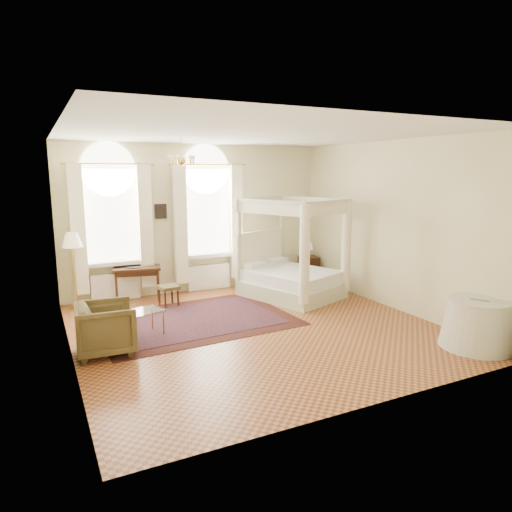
{
  "coord_description": "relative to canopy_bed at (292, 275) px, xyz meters",
  "views": [
    {
      "loc": [
        -3.38,
        -6.82,
        2.69
      ],
      "look_at": [
        0.19,
        0.4,
        1.2
      ],
      "focal_mm": 32.0,
      "sensor_mm": 36.0,
      "label": 1
    }
  ],
  "objects": [
    {
      "name": "ground",
      "position": [
        -1.61,
        -1.51,
        -0.49
      ],
      "size": [
        6.0,
        6.0,
        0.0
      ],
      "primitive_type": "plane",
      "color": "#AC6132",
      "rests_on": "ground"
    },
    {
      "name": "room_walls",
      "position": [
        -1.61,
        -1.51,
        1.49
      ],
      "size": [
        6.0,
        6.0,
        6.0
      ],
      "color": "beige",
      "rests_on": "ground"
    },
    {
      "name": "window_left",
      "position": [
        -3.51,
        1.37,
        1.0
      ],
      "size": [
        1.62,
        0.27,
        3.29
      ],
      "color": "silver",
      "rests_on": "room_walls"
    },
    {
      "name": "window_right",
      "position": [
        -1.41,
        1.37,
        1.0
      ],
      "size": [
        1.62,
        0.27,
        3.29
      ],
      "color": "silver",
      "rests_on": "room_walls"
    },
    {
      "name": "chandelier",
      "position": [
        -2.51,
        -0.31,
        2.42
      ],
      "size": [
        0.51,
        0.45,
        0.5
      ],
      "color": "gold",
      "rests_on": "room_walls"
    },
    {
      "name": "wall_pictures",
      "position": [
        -1.52,
        1.46,
        1.4
      ],
      "size": [
        2.54,
        0.03,
        0.39
      ],
      "color": "black",
      "rests_on": "room_walls"
    },
    {
      "name": "canopy_bed",
      "position": [
        0.0,
        0.0,
        0.0
      ],
      "size": [
        2.16,
        2.38,
        2.14
      ],
      "color": "beige",
      "rests_on": "ground"
    },
    {
      "name": "nightstand",
      "position": [
        1.09,
        1.02,
        -0.17
      ],
      "size": [
        0.51,
        0.47,
        0.63
      ],
      "primitive_type": "cube",
      "rotation": [
        0.0,
        0.0,
        -0.18
      ],
      "color": "#371A0F",
      "rests_on": "ground"
    },
    {
      "name": "nightstand_lamp",
      "position": [
        1.11,
        1.1,
        0.39
      ],
      "size": [
        0.25,
        0.25,
        0.37
      ],
      "color": "gold",
      "rests_on": "nightstand"
    },
    {
      "name": "writing_desk",
      "position": [
        -3.08,
        1.19,
        0.13
      ],
      "size": [
        1.05,
        0.7,
        0.72
      ],
      "color": "#371A0F",
      "rests_on": "ground"
    },
    {
      "name": "laptop",
      "position": [
        -3.15,
        1.14,
        0.25
      ],
      "size": [
        0.34,
        0.27,
        0.02
      ],
      "primitive_type": "imported",
      "rotation": [
        0.0,
        0.0,
        2.86
      ],
      "color": "black",
      "rests_on": "writing_desk"
    },
    {
      "name": "stool",
      "position": [
        -2.61,
        0.48,
        -0.13
      ],
      "size": [
        0.43,
        0.43,
        0.43
      ],
      "color": "#49401F",
      "rests_on": "ground"
    },
    {
      "name": "armchair",
      "position": [
        -4.12,
        -1.49,
        -0.1
      ],
      "size": [
        0.9,
        0.88,
        0.77
      ],
      "primitive_type": "imported",
      "rotation": [
        0.0,
        0.0,
        1.5
      ],
      "color": "#473C1E",
      "rests_on": "ground"
    },
    {
      "name": "coffee_table",
      "position": [
        -3.47,
        -1.03,
        -0.09
      ],
      "size": [
        0.74,
        0.61,
        0.44
      ],
      "color": "silver",
      "rests_on": "ground"
    },
    {
      "name": "floor_lamp",
      "position": [
        -4.31,
        1.19,
        0.82
      ],
      "size": [
        0.39,
        0.39,
        1.53
      ],
      "color": "gold",
      "rests_on": "ground"
    },
    {
      "name": "oriental_rug",
      "position": [
        -2.44,
        -0.62,
        -0.48
      ],
      "size": [
        3.61,
        2.69,
        0.01
      ],
      "color": "#441810",
      "rests_on": "ground"
    },
    {
      "name": "side_table",
      "position": [
        1.09,
        -3.8,
        -0.11
      ],
      "size": [
        1.11,
        1.11,
        0.76
      ],
      "color": "beige",
      "rests_on": "ground"
    },
    {
      "name": "book",
      "position": [
        1.04,
        -3.83,
        0.29
      ],
      "size": [
        0.32,
        0.34,
        0.03
      ],
      "primitive_type": "imported",
      "rotation": [
        0.0,
        0.0,
        0.55
      ],
      "color": "black",
      "rests_on": "side_table"
    }
  ]
}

